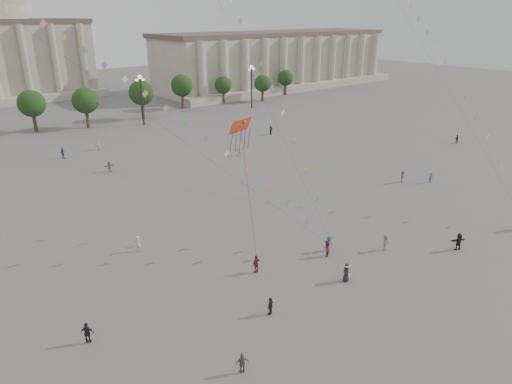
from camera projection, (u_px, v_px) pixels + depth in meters
ground at (354, 292)px, 39.53m from camera, size 360.00×360.00×0.00m
hall_east at (277, 60)px, 148.31m from camera, size 84.00×26.22×17.20m
tree_row at (57, 103)px, 93.71m from camera, size 137.12×5.12×8.00m
lamp_post_mid_east at (141, 91)px, 96.09m from camera, size 2.00×0.90×10.65m
lamp_post_far_east at (252, 79)px, 113.80m from camera, size 2.00×0.90×10.65m
person_crowd_0 at (63, 153)px, 75.58m from camera, size 1.17×0.98×1.87m
person_crowd_3 at (459, 241)px, 46.36m from camera, size 1.76×1.19×1.82m
person_crowd_4 at (98, 145)px, 80.45m from camera, size 1.54×1.29×1.66m
person_crowd_6 at (386, 243)px, 46.21m from camera, size 1.23×0.86×1.74m
person_crowd_7 at (239, 151)px, 77.12m from camera, size 1.28×1.35×1.52m
person_crowd_8 at (403, 177)px, 64.87m from camera, size 1.27×1.05×1.71m
person_crowd_9 at (271, 130)px, 90.72m from camera, size 1.66×1.28×1.75m
person_crowd_12 at (109, 167)px, 69.29m from camera, size 1.54×0.61×1.62m
person_crowd_13 at (138, 244)px, 46.06m from camera, size 0.73×0.65×1.69m
person_crowd_14 at (431, 178)px, 64.90m from camera, size 1.05×0.74×1.48m
person_crowd_15 at (457, 139)px, 84.71m from camera, size 0.98×0.99×1.61m
tourist_0 at (256, 264)px, 42.27m from camera, size 1.08×0.56×1.77m
tourist_1 at (87, 333)px, 33.19m from camera, size 1.02×0.96×1.69m
tourist_3 at (242, 363)px, 30.44m from camera, size 0.98×0.69×1.55m
tourist_4 at (270, 306)px, 36.37m from camera, size 0.99×0.72×1.56m
kite_flyer_0 at (326, 249)px, 45.08m from camera, size 1.04×0.97×1.70m
kite_flyer_1 at (329, 244)px, 46.11m from camera, size 1.13×0.74×1.63m
hat_person at (346, 272)px, 40.88m from camera, size 1.00×0.83×1.76m
dragon_kite at (241, 136)px, 33.01m from camera, size 3.09×2.04×14.40m
kite_train_west at (45, 30)px, 44.06m from camera, size 32.13×42.42×64.96m
kite_train_east at (406, 5)px, 67.26m from camera, size 21.52×46.67×66.56m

